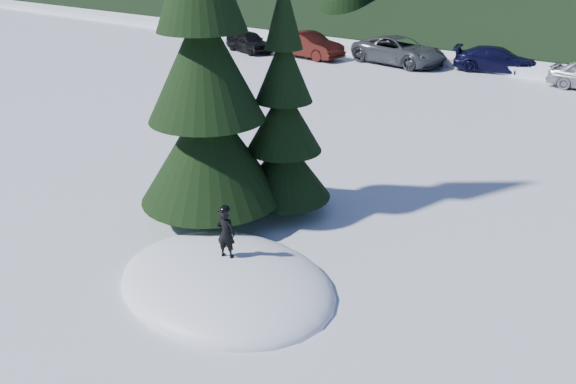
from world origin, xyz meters
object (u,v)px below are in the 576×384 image
Objects in this scene: car_0 at (249,41)px; child_skier at (226,233)px; car_1 at (308,45)px; car_3 at (497,60)px; car_2 at (399,51)px; spruce_tall at (205,78)px; spruce_short at (284,127)px.

child_skier is at bearing -121.85° from car_0.
car_1 is 10.16m from car_3.
car_3 is at bearing -69.62° from car_1.
car_2 reaches higher than car_3.
car_3 is at bearing -65.79° from car_2.
spruce_tall is 20.92m from car_1.
car_3 is (-1.98, 19.28, -1.49)m from spruce_short.
spruce_short is 1.48× the size of car_0.
child_skier is 0.23× the size of car_3.
car_3 is at bearing -102.16° from child_skier.
car_0 is at bearing 130.55° from spruce_tall.
car_3 is (-3.05, 22.29, -0.36)m from child_skier.
car_1 is at bearing -62.73° from car_0.
car_2 is at bearing 91.22° from car_3.
child_skier is at bearing 172.94° from car_3.
spruce_tall is 2.03× the size of car_3.
child_skier reaches higher than car_0.
car_2 is (8.81, 2.26, 0.10)m from car_0.
car_1 is (-12.79, 19.39, -0.26)m from child_skier.
child_skier is 23.23m from car_1.
spruce_tall is at bearing -125.54° from spruce_short.
car_1 is at bearing -76.54° from child_skier.
car_2 reaches higher than car_0.
car_0 is 9.10m from car_2.
car_2 is (-7.83, 20.91, -0.25)m from child_skier.
child_skier reaches higher than car_3.
spruce_short is 1.03× the size of car_2.
spruce_short is at bearing -140.62° from car_1.
car_0 is (-16.65, 18.65, -0.36)m from child_skier.
child_skier is 0.19× the size of car_2.
spruce_short is 1.25× the size of car_1.
car_3 is (13.60, 3.64, -0.00)m from car_0.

